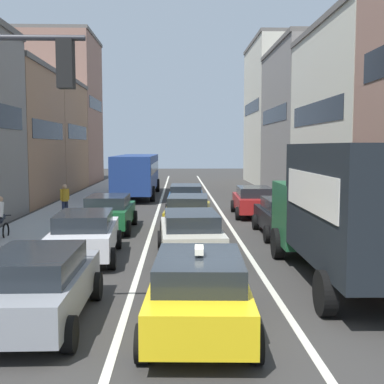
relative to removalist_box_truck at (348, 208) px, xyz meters
name	(u,v)px	position (x,y,z in m)	size (l,w,h in m)	color
ground_plane	(211,340)	(-3.70, -3.52, -1.97)	(140.00, 140.00, 0.00)	#353431
sidewalk_left	(73,206)	(-10.40, 16.48, -1.90)	(2.60, 64.00, 0.14)	#AAAAAA
lane_stripe_left	(159,207)	(-5.40, 16.48, -1.97)	(0.16, 60.00, 0.01)	silver
lane_stripe_right	(217,206)	(-2.00, 16.48, -1.97)	(0.16, 60.00, 0.01)	silver
building_row_left	(1,121)	(-15.70, 20.17, 3.19)	(7.20, 43.90, 14.03)	#9E7556
building_row_right	(343,110)	(6.20, 19.12, 3.84)	(7.20, 43.90, 13.34)	beige
removalist_box_truck	(348,208)	(0.00, 0.00, 0.00)	(2.79, 7.74, 3.58)	#1E5933
taxi_centre_lane_front	(199,290)	(-3.89, -3.07, -1.18)	(2.21, 4.37, 1.66)	yellow
sedan_left_lane_front	(37,285)	(-7.07, -2.61, -1.18)	(2.09, 4.31, 1.49)	gray
sedan_centre_lane_second	(191,234)	(-3.89, 3.02, -1.18)	(2.22, 4.38, 1.49)	beige
wagon_left_lane_second	(85,234)	(-7.19, 3.05, -1.18)	(2.27, 4.40, 1.49)	silver
hatchback_centre_lane_third	(188,212)	(-3.86, 8.13, -1.18)	(2.26, 4.40, 1.49)	#B29319
sedan_left_lane_third	(109,212)	(-7.18, 8.32, -1.18)	(2.08, 4.31, 1.49)	#19592D
coupe_centre_lane_fourth	(186,198)	(-3.87, 13.91, -1.18)	(2.13, 4.33, 1.49)	#194C8C
sedan_right_lane_behind_truck	(285,216)	(-0.10, 6.88, -1.18)	(2.08, 4.31, 1.49)	black
wagon_right_lane_far	(254,200)	(-0.46, 12.49, -1.18)	(2.17, 4.35, 1.49)	#A51E1E
bus_mid_queue_primary	(137,172)	(-7.16, 22.42, -0.21)	(2.82, 10.51, 2.90)	navy
cyclist_on_sidewalk	(0,220)	(-10.73, 5.66, -1.12)	(0.50, 1.73, 1.72)	black
pedestrian_near_kerb	(65,199)	(-9.89, 12.19, -1.03)	(0.37, 0.44, 1.66)	#262D47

